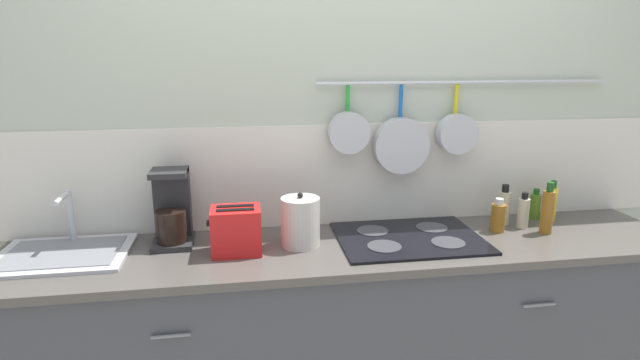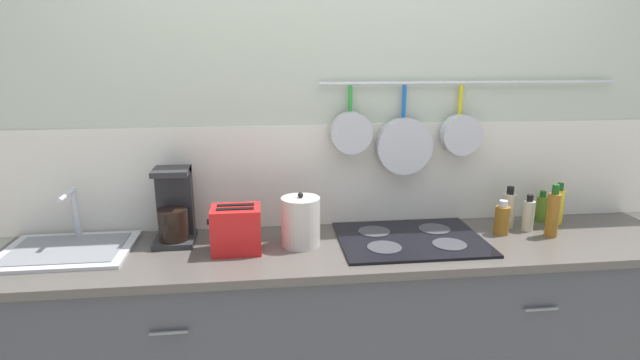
{
  "view_description": "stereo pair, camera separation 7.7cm",
  "coord_description": "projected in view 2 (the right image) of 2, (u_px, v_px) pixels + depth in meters",
  "views": [
    {
      "loc": [
        -0.44,
        -1.95,
        1.75
      ],
      "look_at": [
        -0.13,
        0.0,
        1.23
      ],
      "focal_mm": 28.0,
      "sensor_mm": 36.0,
      "label": 1
    },
    {
      "loc": [
        -0.37,
        -1.96,
        1.75
      ],
      "look_at": [
        -0.13,
        0.0,
        1.23
      ],
      "focal_mm": 28.0,
      "sensor_mm": 36.0,
      "label": 2
    }
  ],
  "objects": [
    {
      "name": "bottle_sesame_oil",
      "position": [
        509.0,
        209.0,
        2.34
      ],
      "size": [
        0.06,
        0.06,
        0.2
      ],
      "color": "#BFB799",
      "rests_on": "countertop"
    },
    {
      "name": "bottle_olive_oil",
      "position": [
        528.0,
        215.0,
        2.3
      ],
      "size": [
        0.05,
        0.05,
        0.17
      ],
      "color": "#BFB799",
      "rests_on": "countertop"
    },
    {
      "name": "kettle",
      "position": [
        301.0,
        222.0,
        2.12
      ],
      "size": [
        0.17,
        0.17,
        0.24
      ],
      "color": "beige",
      "rests_on": "countertop"
    },
    {
      "name": "bottle_dish_soap",
      "position": [
        541.0,
        208.0,
        2.42
      ],
      "size": [
        0.05,
        0.05,
        0.15
      ],
      "color": "#4C721E",
      "rests_on": "countertop"
    },
    {
      "name": "bottle_vinegar",
      "position": [
        553.0,
        214.0,
        2.22
      ],
      "size": [
        0.05,
        0.05,
        0.24
      ],
      "color": "#8C5919",
      "rests_on": "countertop"
    },
    {
      "name": "bottle_cooking_wine",
      "position": [
        558.0,
        206.0,
        2.39
      ],
      "size": [
        0.05,
        0.05,
        0.2
      ],
      "color": "yellow",
      "rests_on": "countertop"
    },
    {
      "name": "bottle_hot_sauce",
      "position": [
        502.0,
        219.0,
        2.26
      ],
      "size": [
        0.07,
        0.07,
        0.16
      ],
      "color": "#8C5919",
      "rests_on": "countertop"
    },
    {
      "name": "cooktop",
      "position": [
        411.0,
        239.0,
        2.19
      ],
      "size": [
        0.63,
        0.48,
        0.01
      ],
      "color": "black",
      "rests_on": "countertop"
    },
    {
      "name": "cabinet_base",
      "position": [
        349.0,
        346.0,
        2.25
      ],
      "size": [
        2.91,
        0.54,
        0.9
      ],
      "color": "#3F4247",
      "rests_on": "ground_plane"
    },
    {
      "name": "toaster",
      "position": [
        236.0,
        229.0,
        2.06
      ],
      "size": [
        0.22,
        0.15,
        0.19
      ],
      "color": "red",
      "rests_on": "countertop"
    },
    {
      "name": "coffee_maker",
      "position": [
        174.0,
        211.0,
        2.16
      ],
      "size": [
        0.17,
        0.19,
        0.33
      ],
      "color": "#262628",
      "rests_on": "countertop"
    },
    {
      "name": "wall_back",
      "position": [
        341.0,
        153.0,
        2.36
      ],
      "size": [
        7.2,
        0.15,
        2.6
      ],
      "color": "#B2BCA8",
      "rests_on": "ground_plane"
    },
    {
      "name": "sink_basin",
      "position": [
        67.0,
        248.0,
        2.06
      ],
      "size": [
        0.51,
        0.4,
        0.24
      ],
      "color": "#B7BABF",
      "rests_on": "countertop"
    },
    {
      "name": "countertop",
      "position": [
        351.0,
        250.0,
        2.14
      ],
      "size": [
        2.95,
        0.57,
        0.03
      ],
      "color": "#4C4742",
      "rests_on": "cabinet_base"
    }
  ]
}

